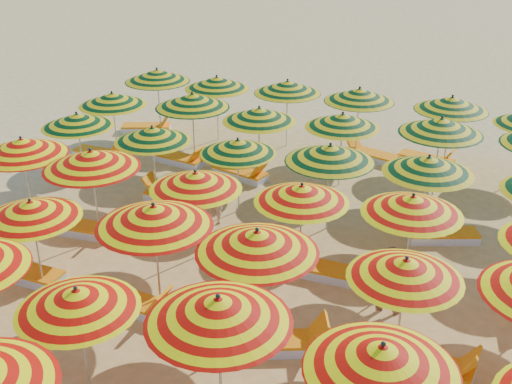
% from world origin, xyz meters
% --- Properties ---
extents(ground, '(120.00, 120.00, 0.00)m').
position_xyz_m(ground, '(0.00, 0.00, 0.00)').
color(ground, '#EEC16A').
rests_on(ground, ground).
extents(umbrella_8, '(2.35, 2.35, 2.16)m').
position_xyz_m(umbrella_8, '(-1.17, -4.87, 1.90)').
color(umbrella_8, silver).
rests_on(umbrella_8, ground).
extents(umbrella_9, '(2.95, 2.95, 2.43)m').
position_xyz_m(umbrella_9, '(1.22, -4.68, 2.14)').
color(umbrella_9, silver).
rests_on(umbrella_9, ground).
extents(umbrella_10, '(2.92, 2.92, 2.34)m').
position_xyz_m(umbrella_10, '(3.72, -4.85, 2.06)').
color(umbrella_10, silver).
rests_on(umbrella_10, ground).
extents(umbrella_13, '(2.52, 2.52, 2.17)m').
position_xyz_m(umbrella_13, '(-3.87, -2.46, 1.91)').
color(umbrella_13, silver).
rests_on(umbrella_13, ground).
extents(umbrella_14, '(2.74, 2.74, 2.45)m').
position_xyz_m(umbrella_14, '(-1.12, -2.28, 2.16)').
color(umbrella_14, silver).
rests_on(umbrella_14, ground).
extents(umbrella_15, '(2.89, 2.89, 2.42)m').
position_xyz_m(umbrella_15, '(1.08, -2.51, 2.13)').
color(umbrella_15, silver).
rests_on(umbrella_15, ground).
extents(umbrella_16, '(2.58, 2.58, 2.18)m').
position_xyz_m(umbrella_16, '(3.71, -2.21, 1.92)').
color(umbrella_16, silver).
rests_on(umbrella_16, ground).
extents(umbrella_18, '(2.48, 2.48, 2.37)m').
position_xyz_m(umbrella_18, '(-6.01, 0.07, 2.09)').
color(umbrella_18, silver).
rests_on(umbrella_18, ground).
extents(umbrella_19, '(2.82, 2.82, 2.44)m').
position_xyz_m(umbrella_19, '(-3.85, -0.20, 2.14)').
color(umbrella_19, silver).
rests_on(umbrella_19, ground).
extents(umbrella_20, '(2.34, 2.34, 2.23)m').
position_xyz_m(umbrella_20, '(-1.22, -0.12, 1.96)').
color(umbrella_20, silver).
rests_on(umbrella_20, ground).
extents(umbrella_21, '(2.50, 2.50, 2.21)m').
position_xyz_m(umbrella_21, '(1.20, 0.07, 1.94)').
color(umbrella_21, silver).
rests_on(umbrella_21, ground).
extents(umbrella_22, '(2.45, 2.45, 2.25)m').
position_xyz_m(umbrella_22, '(3.52, 0.24, 1.98)').
color(umbrella_22, silver).
rests_on(umbrella_22, ground).
extents(umbrella_24, '(2.71, 2.71, 2.17)m').
position_xyz_m(umbrella_24, '(-6.17, 2.67, 1.91)').
color(umbrella_24, silver).
rests_on(umbrella_24, ground).
extents(umbrella_25, '(2.48, 2.48, 2.18)m').
position_xyz_m(umbrella_25, '(-3.59, 2.33, 1.92)').
color(umbrella_25, silver).
rests_on(umbrella_25, ground).
extents(umbrella_26, '(2.45, 2.45, 2.12)m').
position_xyz_m(umbrella_26, '(-1.16, 2.39, 1.86)').
color(umbrella_26, silver).
rests_on(umbrella_26, ground).
extents(umbrella_27, '(2.32, 2.32, 2.36)m').
position_xyz_m(umbrella_27, '(1.30, 2.21, 2.07)').
color(umbrella_27, silver).
rests_on(umbrella_27, ground).
extents(umbrella_28, '(2.47, 2.47, 2.28)m').
position_xyz_m(umbrella_28, '(3.62, 2.43, 2.01)').
color(umbrella_28, silver).
rests_on(umbrella_28, ground).
extents(umbrella_30, '(2.75, 2.75, 2.23)m').
position_xyz_m(umbrella_30, '(-6.19, 4.64, 1.96)').
color(umbrella_30, silver).
rests_on(umbrella_30, ground).
extents(umbrella_31, '(2.98, 2.98, 2.40)m').
position_xyz_m(umbrella_31, '(-3.57, 4.88, 2.11)').
color(umbrella_31, silver).
rests_on(umbrella_31, ground).
extents(umbrella_32, '(2.66, 2.66, 2.27)m').
position_xyz_m(umbrella_32, '(-1.36, 4.63, 2.00)').
color(umbrella_32, silver).
rests_on(umbrella_32, ground).
extents(umbrella_33, '(2.72, 2.72, 2.25)m').
position_xyz_m(umbrella_33, '(1.01, 4.95, 1.98)').
color(umbrella_33, silver).
rests_on(umbrella_33, ground).
extents(umbrella_34, '(2.78, 2.78, 2.40)m').
position_xyz_m(umbrella_34, '(3.68, 5.03, 2.11)').
color(umbrella_34, silver).
rests_on(umbrella_34, ground).
extents(umbrella_36, '(2.44, 2.44, 2.37)m').
position_xyz_m(umbrella_36, '(-5.94, 7.18, 2.08)').
color(umbrella_36, silver).
rests_on(umbrella_36, ground).
extents(umbrella_37, '(2.68, 2.68, 2.30)m').
position_xyz_m(umbrella_37, '(-3.76, 7.23, 2.02)').
color(umbrella_37, silver).
rests_on(umbrella_37, ground).
extents(umbrella_38, '(2.47, 2.47, 2.32)m').
position_xyz_m(umbrella_38, '(-1.36, 7.45, 2.05)').
color(umbrella_38, silver).
rests_on(umbrella_38, ground).
extents(umbrella_39, '(2.66, 2.66, 2.34)m').
position_xyz_m(umbrella_39, '(1.03, 7.29, 2.06)').
color(umbrella_39, silver).
rests_on(umbrella_39, ground).
extents(umbrella_40, '(2.80, 2.80, 2.34)m').
position_xyz_m(umbrella_40, '(3.81, 7.32, 2.06)').
color(umbrella_40, silver).
rests_on(umbrella_40, ground).
extents(lounger_7, '(1.76, 0.68, 0.69)m').
position_xyz_m(lounger_7, '(-4.47, -2.29, 0.15)').
color(lounger_7, white).
rests_on(lounger_7, ground).
extents(lounger_8, '(1.79, 0.80, 0.69)m').
position_xyz_m(lounger_8, '(-1.62, -2.50, 0.15)').
color(lounger_8, white).
rests_on(lounger_8, ground).
extents(lounger_9, '(1.82, 1.17, 0.69)m').
position_xyz_m(lounger_9, '(1.67, -2.70, 0.15)').
color(lounger_9, white).
rests_on(lounger_9, ground).
extents(lounger_10, '(1.80, 0.86, 0.69)m').
position_xyz_m(lounger_10, '(4.31, -2.40, 0.15)').
color(lounger_10, white).
rests_on(lounger_10, ground).
extents(lounger_12, '(1.75, 0.65, 0.69)m').
position_xyz_m(lounger_12, '(-4.36, -0.09, 0.15)').
color(lounger_12, white).
rests_on(lounger_12, ground).
extents(lounger_13, '(1.75, 0.65, 0.69)m').
position_xyz_m(lounger_13, '(1.70, 0.02, 0.15)').
color(lounger_13, white).
rests_on(lounger_13, ground).
extents(lounger_15, '(1.74, 0.62, 0.69)m').
position_xyz_m(lounger_15, '(-3.09, 2.39, 0.15)').
color(lounger_15, white).
rests_on(lounger_15, ground).
extents(lounger_16, '(1.83, 1.12, 0.69)m').
position_xyz_m(lounger_16, '(4.13, 2.55, 0.15)').
color(lounger_16, white).
rests_on(lounger_16, ground).
extents(lounger_17, '(1.78, 0.73, 0.69)m').
position_xyz_m(lounger_17, '(-6.69, 4.40, 0.15)').
color(lounger_17, white).
rests_on(lounger_17, ground).
extents(lounger_18, '(1.81, 0.91, 0.69)m').
position_xyz_m(lounger_18, '(-4.08, 4.86, 0.15)').
color(lounger_18, white).
rests_on(lounger_18, ground).
extents(lounger_19, '(1.83, 1.04, 0.69)m').
position_xyz_m(lounger_19, '(-1.86, 4.46, 0.15)').
color(lounger_19, white).
rests_on(lounger_19, ground).
extents(lounger_21, '(1.83, 1.12, 0.69)m').
position_xyz_m(lounger_21, '(-6.45, 7.14, 0.15)').
color(lounger_21, white).
rests_on(lounger_21, ground).
extents(lounger_22, '(1.83, 1.09, 0.69)m').
position_xyz_m(lounger_22, '(1.53, 7.22, 0.15)').
color(lounger_22, white).
rests_on(lounger_22, ground).
extents(lounger_23, '(1.82, 1.01, 0.69)m').
position_xyz_m(lounger_23, '(3.30, 7.38, 0.15)').
color(lounger_23, white).
rests_on(lounger_23, ground).
extents(beachgoer_b, '(0.79, 0.66, 1.45)m').
position_xyz_m(beachgoer_b, '(3.29, -0.72, 0.72)').
color(beachgoer_b, tan).
rests_on(beachgoer_b, ground).
extents(beachgoer_a, '(0.58, 0.50, 1.35)m').
position_xyz_m(beachgoer_a, '(-1.52, 1.52, 0.68)').
color(beachgoer_a, tan).
rests_on(beachgoer_a, ground).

